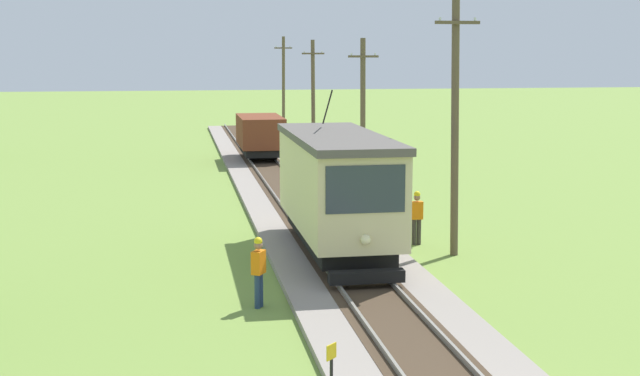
# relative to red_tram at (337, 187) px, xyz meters

# --- Properties ---
(red_tram) EXTENTS (2.60, 8.54, 4.79)m
(red_tram) POSITION_rel_red_tram_xyz_m (0.00, 0.00, 0.00)
(red_tram) COLOR beige
(red_tram) RESTS_ON rail_right
(freight_car) EXTENTS (2.40, 5.20, 2.31)m
(freight_car) POSITION_rel_red_tram_xyz_m (-0.00, 23.49, -0.64)
(freight_car) COLOR brown
(freight_car) RESTS_ON rail_right
(utility_pole_near_tram) EXTENTS (1.40, 0.66, 8.12)m
(utility_pole_near_tram) POSITION_rel_red_tram_xyz_m (3.69, -0.04, 1.97)
(utility_pole_near_tram) COLOR brown
(utility_pole_near_tram) RESTS_ON ground
(utility_pole_mid) EXTENTS (1.40, 0.46, 6.89)m
(utility_pole_mid) POSITION_rel_red_tram_xyz_m (3.69, 13.03, 1.35)
(utility_pole_mid) COLOR brown
(utility_pole_mid) RESTS_ON ground
(utility_pole_far) EXTENTS (1.40, 0.56, 6.99)m
(utility_pole_far) POSITION_rel_red_tram_xyz_m (3.69, 27.29, 1.40)
(utility_pole_far) COLOR brown
(utility_pole_far) RESTS_ON ground
(utility_pole_distant) EXTENTS (1.40, 0.57, 7.43)m
(utility_pole_distant) POSITION_rel_red_tram_xyz_m (3.69, 41.86, 1.62)
(utility_pole_distant) COLOR brown
(utility_pole_distant) RESTS_ON ground
(trackside_signal_marker) EXTENTS (0.21, 0.21, 1.18)m
(trackside_signal_marker) POSITION_rel_red_tram_xyz_m (-2.19, -11.04, -1.53)
(trackside_signal_marker) COLOR black
(trackside_signal_marker) RESTS_ON ground
(gravel_pile) EXTENTS (2.66, 2.66, 1.26)m
(gravel_pile) POSITION_rel_red_tram_xyz_m (3.76, 21.64, -1.56)
(gravel_pile) COLOR gray
(gravel_pile) RESTS_ON ground
(track_worker) EXTENTS (0.40, 0.45, 1.78)m
(track_worker) POSITION_rel_red_tram_xyz_m (-2.87, -4.78, -1.21)
(track_worker) COLOR navy
(track_worker) RESTS_ON ground
(second_worker) EXTENTS (0.39, 0.26, 1.78)m
(second_worker) POSITION_rel_red_tram_xyz_m (2.92, 1.33, -1.21)
(second_worker) COLOR #38332D
(second_worker) RESTS_ON ground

